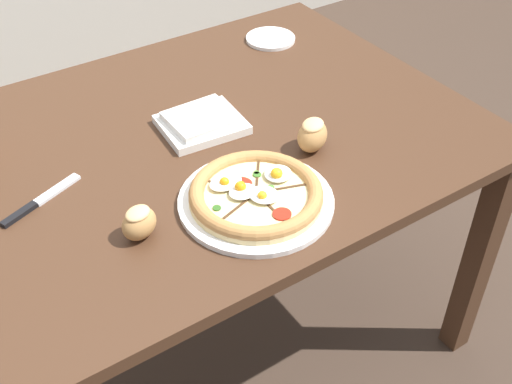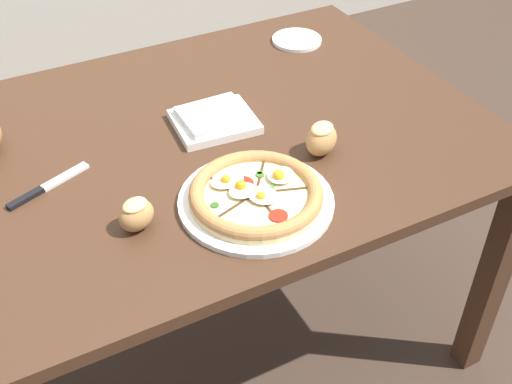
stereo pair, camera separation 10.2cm
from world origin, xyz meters
name	(u,v)px [view 1 (the left image)]	position (x,y,z in m)	size (l,w,h in m)	color
ground_plane	(199,341)	(0.00, 0.00, 0.00)	(12.00, 12.00, 0.00)	#3D2D23
dining_table	(183,173)	(0.00, 0.00, 0.63)	(1.37, 0.94, 0.72)	#422819
pizza	(256,196)	(0.02, -0.27, 0.74)	(0.31, 0.31, 0.05)	white
napkin_folded	(202,122)	(0.07, 0.02, 0.74)	(0.20, 0.17, 0.04)	silver
bread_piece_mid	(139,222)	(-0.21, -0.23, 0.76)	(0.09, 0.08, 0.07)	#B27F47
bread_piece_far	(312,135)	(0.23, -0.19, 0.76)	(0.10, 0.09, 0.07)	#B27F47
knife_main	(41,200)	(-0.33, -0.03, 0.73)	(0.18, 0.09, 0.01)	silver
side_saucer	(271,39)	(0.45, 0.30, 0.73)	(0.14, 0.14, 0.01)	white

